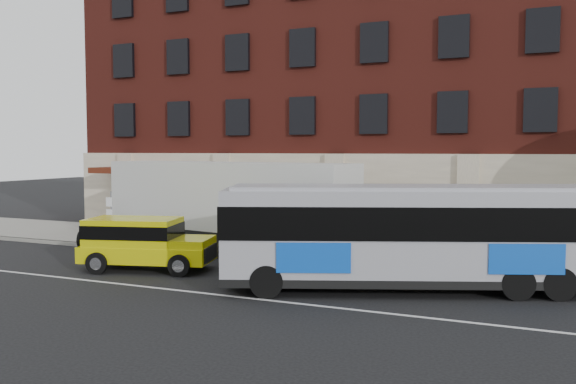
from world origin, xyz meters
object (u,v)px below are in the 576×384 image
at_px(yellow_suv, 142,240).
at_px(shipping_container, 227,209).
at_px(city_bus, 416,233).
at_px(sign_pole, 111,215).

distance_m(yellow_suv, shipping_container, 4.41).
relative_size(city_bus, shipping_container, 1.02).
bearing_deg(sign_pole, shipping_container, 7.73).
height_order(city_bus, shipping_container, shipping_container).
bearing_deg(city_bus, sign_pole, 169.01).
height_order(sign_pole, yellow_suv, sign_pole).
relative_size(yellow_suv, shipping_container, 0.43).
bearing_deg(yellow_suv, shipping_container, 74.66).
bearing_deg(shipping_container, city_bus, -21.94).
xyz_separation_m(sign_pole, city_bus, (14.01, -2.72, 0.34)).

